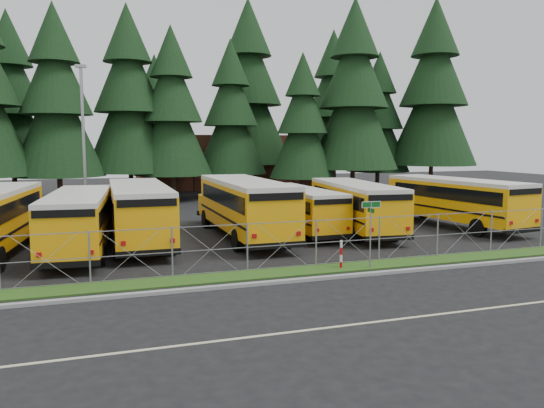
{
  "coord_description": "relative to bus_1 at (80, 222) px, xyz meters",
  "views": [
    {
      "loc": [
        -9.72,
        -21.15,
        5.19
      ],
      "look_at": [
        -1.28,
        4.0,
        2.1
      ],
      "focal_mm": 35.0,
      "sensor_mm": 36.0,
      "label": 1
    }
  ],
  "objects": [
    {
      "name": "light_standard",
      "position": [
        0.14,
        10.46,
        4.07
      ],
      "size": [
        0.7,
        0.35,
        10.14
      ],
      "color": "#96999E",
      "rests_on": "ground"
    },
    {
      "name": "conifer_13",
      "position": [
        26.27,
        28.37,
        7.36
      ],
      "size": [
        7.95,
        7.95,
        17.59
      ],
      "primitive_type": null,
      "color": "black",
      "rests_on": "ground"
    },
    {
      "name": "conifer_2",
      "position": [
        -2.0,
        20.63,
        6.78
      ],
      "size": [
        7.43,
        7.43,
        16.44
      ],
      "primitive_type": null,
      "color": "black",
      "rests_on": "ground"
    },
    {
      "name": "conifer_9",
      "position": [
        33.66,
        20.25,
        8.38
      ],
      "size": [
        8.88,
        8.88,
        19.63
      ],
      "primitive_type": null,
      "color": "black",
      "rests_on": "ground"
    },
    {
      "name": "conifer_3",
      "position": [
        3.83,
        22.67,
        7.2
      ],
      "size": [
        7.81,
        7.81,
        17.27
      ],
      "primitive_type": null,
      "color": "black",
      "rests_on": "ground"
    },
    {
      "name": "bus_6",
      "position": [
        14.87,
        1.06,
        0.01
      ],
      "size": [
        3.85,
        11.27,
        2.9
      ],
      "primitive_type": null,
      "rotation": [
        0.0,
        0.0,
        -0.11
      ],
      "color": "#FF9D08",
      "rests_on": "ground"
    },
    {
      "name": "conifer_11",
      "position": [
        6.91,
        29.74,
        5.64
      ],
      "size": [
        6.4,
        6.4,
        14.14
      ],
      "primitive_type": null,
      "color": "black",
      "rests_on": "ground"
    },
    {
      "name": "conifer_12",
      "position": [
        16.36,
        28.05,
        8.59
      ],
      "size": [
        9.07,
        9.07,
        20.06
      ],
      "primitive_type": null,
      "color": "black",
      "rests_on": "ground"
    },
    {
      "name": "road_lane_line",
      "position": [
        10.45,
        -13.17,
        -1.43
      ],
      "size": [
        50.0,
        0.12,
        0.01
      ],
      "primitive_type": "cube",
      "color": "beige",
      "rests_on": "ground"
    },
    {
      "name": "striped_bollard",
      "position": [
        10.24,
        -6.93,
        -0.84
      ],
      "size": [
        0.11,
        0.11,
        1.2
      ],
      "primitive_type": "cylinder",
      "color": "#B20C0C",
      "rests_on": "ground"
    },
    {
      "name": "conifer_6",
      "position": [
        18.87,
        18.96,
        5.21
      ],
      "size": [
        6.01,
        6.01,
        13.29
      ],
      "primitive_type": null,
      "color": "black",
      "rests_on": "ground"
    },
    {
      "name": "bus_1",
      "position": [
        0.0,
        0.0,
        0.0
      ],
      "size": [
        3.5,
        11.13,
        2.87
      ],
      "primitive_type": null,
      "rotation": [
        0.0,
        0.0,
        -0.08
      ],
      "color": "#FF9D08",
      "rests_on": "ground"
    },
    {
      "name": "bus_2",
      "position": [
        2.82,
        1.4,
        0.1
      ],
      "size": [
        2.89,
        11.77,
        3.08
      ],
      "primitive_type": null,
      "rotation": [
        0.0,
        0.0,
        -0.01
      ],
      "color": "#FF9D08",
      "rests_on": "ground"
    },
    {
      "name": "street_sign",
      "position": [
        11.36,
        -7.33,
        0.6
      ],
      "size": [
        0.84,
        0.55,
        2.81
      ],
      "color": "#96999E",
      "rests_on": "ground"
    },
    {
      "name": "curb",
      "position": [
        10.45,
        -8.27,
        -1.38
      ],
      "size": [
        50.0,
        0.25,
        0.12
      ],
      "primitive_type": "cube",
      "color": "gray",
      "rests_on": "ground"
    },
    {
      "name": "conifer_5",
      "position": [
        13.31,
        23.52,
        6.05
      ],
      "size": [
        6.77,
        6.77,
        14.96
      ],
      "primitive_type": null,
      "color": "black",
      "rests_on": "ground"
    },
    {
      "name": "ground",
      "position": [
        10.45,
        -5.17,
        -1.44
      ],
      "size": [
        120.0,
        120.0,
        0.0
      ],
      "primitive_type": "plane",
      "color": "black",
      "rests_on": "ground"
    },
    {
      "name": "conifer_7",
      "position": [
        24.0,
        18.93,
        7.82
      ],
      "size": [
        8.37,
        8.37,
        18.51
      ],
      "primitive_type": null,
      "color": "black",
      "rests_on": "ground"
    },
    {
      "name": "bus_east",
      "position": [
        21.47,
        0.86,
        0.06
      ],
      "size": [
        4.13,
        11.7,
        3.0
      ],
      "primitive_type": null,
      "rotation": [
        0.0,
        0.0,
        0.13
      ],
      "color": "#FF9D08",
      "rests_on": "ground"
    },
    {
      "name": "chainlink_fence",
      "position": [
        10.45,
        -6.17,
        -0.44
      ],
      "size": [
        44.0,
        0.1,
        2.0
      ],
      "primitive_type": null,
      "color": "#96999E",
      "rests_on": "ground"
    },
    {
      "name": "conifer_4",
      "position": [
        7.48,
        21.78,
        6.31
      ],
      "size": [
        7.0,
        7.0,
        15.49
      ],
      "primitive_type": null,
      "color": "black",
      "rests_on": "ground"
    },
    {
      "name": "bus_5",
      "position": [
        11.83,
        1.98,
        -0.14
      ],
      "size": [
        2.51,
        9.93,
        2.59
      ],
      "primitive_type": null,
      "rotation": [
        0.0,
        0.0,
        0.02
      ],
      "color": "#FF9D08",
      "rests_on": "ground"
    },
    {
      "name": "brick_building",
      "position": [
        16.45,
        34.83,
        1.56
      ],
      "size": [
        22.0,
        10.0,
        6.0
      ],
      "primitive_type": "cube",
      "color": "brown",
      "rests_on": "ground"
    },
    {
      "name": "conifer_8",
      "position": [
        29.15,
        23.24,
        5.85
      ],
      "size": [
        6.59,
        6.59,
        14.57
      ],
      "primitive_type": null,
      "color": "black",
      "rests_on": "ground"
    },
    {
      "name": "conifer_10",
      "position": [
        -6.19,
        26.91,
        7.05
      ],
      "size": [
        7.67,
        7.67,
        16.97
      ],
      "primitive_type": null,
      "color": "black",
      "rests_on": "ground"
    },
    {
      "name": "grass_verge",
      "position": [
        10.45,
        -6.87,
        -1.41
      ],
      "size": [
        50.0,
        1.4,
        0.06
      ],
      "primitive_type": "cube",
      "color": "#1C4513",
      "rests_on": "ground"
    },
    {
      "name": "bus_4",
      "position": [
        8.35,
        1.33,
        0.16
      ],
      "size": [
        2.88,
        12.2,
        3.2
      ],
      "primitive_type": null,
      "rotation": [
        0.0,
        0.0,
        0.0
      ],
      "color": "#FF9D08",
      "rests_on": "ground"
    }
  ]
}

